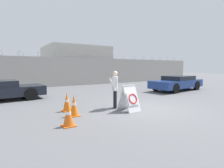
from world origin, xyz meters
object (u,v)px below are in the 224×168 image
traffic_cone_near (74,106)px  parked_car_far_side (177,83)px  traffic_cone_far (68,115)px  barricade_sign (130,98)px  traffic_cone_mid (67,102)px  security_guard (115,88)px

traffic_cone_near → parked_car_far_side: (9.36, 2.57, 0.20)m
traffic_cone_far → parked_car_far_side: 10.51m
barricade_sign → traffic_cone_near: barricade_sign is taller
barricade_sign → parked_car_far_side: size_ratio=0.22×
traffic_cone_mid → parked_car_far_side: size_ratio=0.16×
security_guard → barricade_sign: bearing=55.7°
traffic_cone_mid → traffic_cone_far: bearing=-106.8°
security_guard → parked_car_far_side: bearing=144.0°
traffic_cone_near → parked_car_far_side: parked_car_far_side is taller
traffic_cone_near → security_guard: bearing=7.4°
traffic_cone_far → traffic_cone_near: bearing=61.0°
parked_car_far_side → security_guard: bearing=12.1°
security_guard → traffic_cone_mid: 2.15m
security_guard → traffic_cone_near: security_guard is taller
traffic_cone_near → traffic_cone_mid: bearing=88.7°
security_guard → traffic_cone_near: size_ratio=2.05×
traffic_cone_near → traffic_cone_far: (-0.53, -0.96, -0.05)m
security_guard → traffic_cone_far: size_ratio=2.33×
traffic_cone_mid → traffic_cone_near: bearing=-91.3°
traffic_cone_mid → traffic_cone_far: size_ratio=1.07×
barricade_sign → parked_car_far_side: (7.09, 3.04, 0.07)m
security_guard → traffic_cone_far: (-2.54, -1.22, -0.56)m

